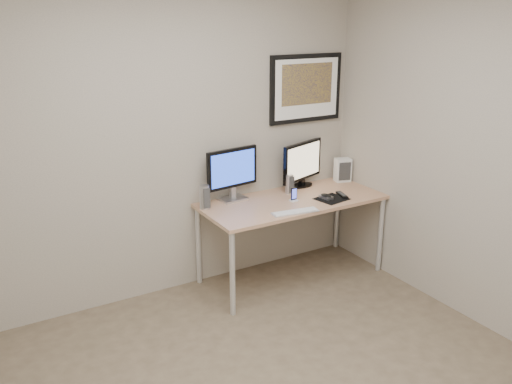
{
  "coord_description": "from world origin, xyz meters",
  "views": [
    {
      "loc": [
        -1.52,
        -2.29,
        2.25
      ],
      "look_at": [
        0.49,
        1.1,
        0.96
      ],
      "focal_mm": 38.0,
      "sensor_mm": 36.0,
      "label": 1
    }
  ],
  "objects_px": {
    "monitor_large": "(232,172)",
    "fan_unit": "(343,170)",
    "speaker_right": "(289,184)",
    "speaker_left": "(204,197)",
    "desk": "(292,207)",
    "framed_art": "(306,88)",
    "keyboard": "(295,212)",
    "phone_dock": "(294,194)",
    "monitor_tv": "(302,163)"
  },
  "relations": [
    {
      "from": "desk",
      "to": "fan_unit",
      "type": "relative_size",
      "value": 7.23
    },
    {
      "from": "framed_art",
      "to": "speaker_left",
      "type": "distance_m",
      "value": 1.36
    },
    {
      "from": "framed_art",
      "to": "monitor_tv",
      "type": "height_order",
      "value": "framed_art"
    },
    {
      "from": "framed_art",
      "to": "fan_unit",
      "type": "distance_m",
      "value": 0.87
    },
    {
      "from": "desk",
      "to": "framed_art",
      "type": "relative_size",
      "value": 2.13
    },
    {
      "from": "monitor_tv",
      "to": "speaker_right",
      "type": "distance_m",
      "value": 0.27
    },
    {
      "from": "monitor_large",
      "to": "phone_dock",
      "type": "distance_m",
      "value": 0.56
    },
    {
      "from": "speaker_left",
      "to": "fan_unit",
      "type": "bearing_deg",
      "value": -1.89
    },
    {
      "from": "speaker_right",
      "to": "fan_unit",
      "type": "xyz_separation_m",
      "value": [
        0.64,
        0.05,
        0.02
      ]
    },
    {
      "from": "monitor_large",
      "to": "fan_unit",
      "type": "height_order",
      "value": "monitor_large"
    },
    {
      "from": "speaker_left",
      "to": "speaker_right",
      "type": "distance_m",
      "value": 0.82
    },
    {
      "from": "framed_art",
      "to": "keyboard",
      "type": "height_order",
      "value": "framed_art"
    },
    {
      "from": "monitor_large",
      "to": "phone_dock",
      "type": "height_order",
      "value": "monitor_large"
    },
    {
      "from": "speaker_left",
      "to": "speaker_right",
      "type": "relative_size",
      "value": 1.15
    },
    {
      "from": "desk",
      "to": "speaker_left",
      "type": "relative_size",
      "value": 7.98
    },
    {
      "from": "monitor_tv",
      "to": "framed_art",
      "type": "bearing_deg",
      "value": 26.36
    },
    {
      "from": "desk",
      "to": "framed_art",
      "type": "height_order",
      "value": "framed_art"
    },
    {
      "from": "fan_unit",
      "to": "speaker_left",
      "type": "bearing_deg",
      "value": -162.21
    },
    {
      "from": "desk",
      "to": "phone_dock",
      "type": "relative_size",
      "value": 12.75
    },
    {
      "from": "phone_dock",
      "to": "framed_art",
      "type": "bearing_deg",
      "value": 42.59
    },
    {
      "from": "framed_art",
      "to": "keyboard",
      "type": "distance_m",
      "value": 1.19
    },
    {
      "from": "monitor_large",
      "to": "monitor_tv",
      "type": "height_order",
      "value": "monitor_large"
    },
    {
      "from": "monitor_large",
      "to": "speaker_right",
      "type": "distance_m",
      "value": 0.55
    },
    {
      "from": "monitor_large",
      "to": "keyboard",
      "type": "relative_size",
      "value": 1.27
    },
    {
      "from": "monitor_large",
      "to": "speaker_left",
      "type": "height_order",
      "value": "monitor_large"
    },
    {
      "from": "keyboard",
      "to": "fan_unit",
      "type": "bearing_deg",
      "value": 36.93
    },
    {
      "from": "monitor_tv",
      "to": "phone_dock",
      "type": "xyz_separation_m",
      "value": [
        -0.3,
        -0.31,
        -0.16
      ]
    },
    {
      "from": "speaker_left",
      "to": "monitor_large",
      "type": "bearing_deg",
      "value": 11.59
    },
    {
      "from": "framed_art",
      "to": "monitor_tv",
      "type": "distance_m",
      "value": 0.67
    },
    {
      "from": "desk",
      "to": "phone_dock",
      "type": "distance_m",
      "value": 0.14
    },
    {
      "from": "framed_art",
      "to": "fan_unit",
      "type": "height_order",
      "value": "framed_art"
    },
    {
      "from": "monitor_tv",
      "to": "speaker_right",
      "type": "xyz_separation_m",
      "value": [
        -0.21,
        -0.1,
        -0.14
      ]
    },
    {
      "from": "fan_unit",
      "to": "monitor_large",
      "type": "bearing_deg",
      "value": -165.83
    },
    {
      "from": "desk",
      "to": "monitor_large",
      "type": "relative_size",
      "value": 3.23
    },
    {
      "from": "framed_art",
      "to": "keyboard",
      "type": "bearing_deg",
      "value": -130.05
    },
    {
      "from": "speaker_left",
      "to": "keyboard",
      "type": "xyz_separation_m",
      "value": [
        0.59,
        -0.46,
        -0.09
      ]
    },
    {
      "from": "speaker_left",
      "to": "phone_dock",
      "type": "height_order",
      "value": "speaker_left"
    },
    {
      "from": "monitor_large",
      "to": "keyboard",
      "type": "xyz_separation_m",
      "value": [
        0.28,
        -0.54,
        -0.24
      ]
    },
    {
      "from": "framed_art",
      "to": "fan_unit",
      "type": "xyz_separation_m",
      "value": [
        0.37,
        -0.12,
        -0.78
      ]
    },
    {
      "from": "speaker_right",
      "to": "phone_dock",
      "type": "xyz_separation_m",
      "value": [
        -0.09,
        -0.21,
        -0.02
      ]
    },
    {
      "from": "monitor_large",
      "to": "fan_unit",
      "type": "bearing_deg",
      "value": -9.65
    },
    {
      "from": "keyboard",
      "to": "fan_unit",
      "type": "height_order",
      "value": "fan_unit"
    },
    {
      "from": "framed_art",
      "to": "monitor_large",
      "type": "bearing_deg",
      "value": -174.79
    },
    {
      "from": "desk",
      "to": "speaker_right",
      "type": "height_order",
      "value": "speaker_right"
    },
    {
      "from": "speaker_left",
      "to": "phone_dock",
      "type": "distance_m",
      "value": 0.77
    },
    {
      "from": "phone_dock",
      "to": "keyboard",
      "type": "xyz_separation_m",
      "value": [
        -0.15,
        -0.23,
        -0.06
      ]
    },
    {
      "from": "fan_unit",
      "to": "phone_dock",
      "type": "bearing_deg",
      "value": -144.3
    },
    {
      "from": "phone_dock",
      "to": "fan_unit",
      "type": "distance_m",
      "value": 0.78
    },
    {
      "from": "monitor_tv",
      "to": "keyboard",
      "type": "bearing_deg",
      "value": -148.67
    },
    {
      "from": "fan_unit",
      "to": "speaker_right",
      "type": "bearing_deg",
      "value": -159.16
    }
  ]
}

